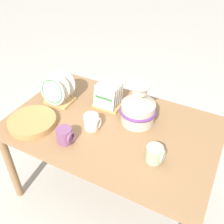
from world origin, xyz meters
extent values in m
plane|color=#B2ADA3|center=(0.00, 0.00, 0.00)|extent=(14.00, 14.00, 0.00)
cube|color=olive|center=(0.00, 0.00, 0.68)|extent=(1.38, 0.88, 0.03)
cylinder|color=olive|center=(-0.64, -0.39, 0.33)|extent=(0.06, 0.06, 0.66)
cylinder|color=olive|center=(-0.64, 0.39, 0.33)|extent=(0.06, 0.06, 0.66)
cylinder|color=olive|center=(0.64, 0.39, 0.33)|extent=(0.06, 0.06, 0.66)
cylinder|color=beige|center=(0.13, 0.12, 0.77)|extent=(0.22, 0.22, 0.15)
cone|color=beige|center=(0.13, 0.12, 0.88)|extent=(0.22, 0.22, 0.08)
cylinder|color=beige|center=(0.13, 0.12, 0.95)|extent=(0.09, 0.09, 0.06)
torus|color=beige|center=(0.13, 0.12, 0.98)|extent=(0.14, 0.14, 0.02)
torus|color=#60337A|center=(0.13, 0.12, 0.79)|extent=(0.25, 0.25, 0.02)
cube|color=tan|center=(-0.47, 0.06, 0.71)|extent=(0.19, 0.15, 0.02)
cylinder|color=tan|center=(-0.53, 0.12, 0.76)|extent=(0.01, 0.01, 0.08)
cylinder|color=tan|center=(-0.40, 0.12, 0.76)|extent=(0.01, 0.01, 0.08)
cylinder|color=silver|center=(-0.47, -0.01, 0.83)|extent=(0.21, 0.04, 0.20)
torus|color=#38703D|center=(-0.47, -0.01, 0.83)|extent=(0.18, 0.04, 0.18)
cylinder|color=silver|center=(-0.47, 0.06, 0.83)|extent=(0.21, 0.04, 0.20)
cylinder|color=silver|center=(-0.47, 0.12, 0.83)|extent=(0.21, 0.04, 0.20)
cube|color=tan|center=(-0.12, 0.18, 0.71)|extent=(0.19, 0.15, 0.02)
cylinder|color=tan|center=(-0.19, 0.24, 0.76)|extent=(0.01, 0.01, 0.08)
cylinder|color=tan|center=(-0.06, 0.24, 0.76)|extent=(0.01, 0.01, 0.08)
cube|color=silver|center=(-0.12, 0.12, 0.80)|extent=(0.16, 0.04, 0.16)
cube|color=silver|center=(-0.12, 0.15, 0.80)|extent=(0.16, 0.04, 0.16)
cube|color=silver|center=(-0.12, 0.18, 0.80)|extent=(0.16, 0.04, 0.16)
cube|color=silver|center=(-0.12, 0.22, 0.80)|extent=(0.16, 0.04, 0.16)
cube|color=silver|center=(-0.12, 0.25, 0.80)|extent=(0.16, 0.04, 0.16)
cube|color=#38703D|center=(-0.12, 0.11, 0.80)|extent=(0.13, 0.01, 0.02)
cylinder|color=#AD7F47|center=(-0.47, -0.24, 0.70)|extent=(0.32, 0.32, 0.01)
cylinder|color=#AD7F47|center=(-0.47, -0.24, 0.71)|extent=(0.32, 0.32, 0.01)
cylinder|color=#AD7F47|center=(-0.47, -0.24, 0.72)|extent=(0.32, 0.32, 0.01)
cylinder|color=#AD7F47|center=(-0.47, -0.24, 0.73)|extent=(0.32, 0.32, 0.01)
cylinder|color=#AD7F47|center=(-0.47, -0.24, 0.74)|extent=(0.32, 0.32, 0.01)
cylinder|color=#9EB28E|center=(0.35, -0.16, 0.75)|extent=(0.10, 0.10, 0.10)
torus|color=#9EB28E|center=(0.40, -0.16, 0.75)|extent=(0.02, 0.08, 0.08)
cylinder|color=silver|center=(-0.11, -0.08, 0.75)|extent=(0.10, 0.10, 0.10)
torus|color=silver|center=(-0.06, -0.08, 0.75)|extent=(0.02, 0.08, 0.08)
cylinder|color=#7A4770|center=(-0.18, -0.27, 0.75)|extent=(0.10, 0.10, 0.10)
torus|color=#7A4770|center=(-0.14, -0.27, 0.75)|extent=(0.02, 0.08, 0.08)
camera|label=1|loc=(0.61, -1.17, 1.84)|focal=42.00mm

